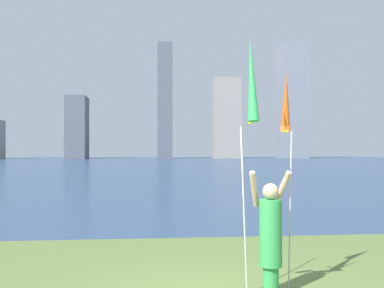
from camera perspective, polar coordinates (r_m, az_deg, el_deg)
ground at (r=57.24m, az=-4.52°, el=-2.85°), size 120.00×138.00×0.12m
person at (r=7.02m, az=9.69°, el=-10.84°), size 0.67×0.49×1.82m
kite_flag_left at (r=6.56m, az=7.36°, el=7.10°), size 0.16×0.97×3.69m
kite_flag_right at (r=7.40m, az=11.57°, el=4.53°), size 0.16×0.41×3.38m
skyline_tower_1 at (r=108.45m, az=-14.03°, el=1.98°), size 4.52×7.85×14.15m
skyline_tower_2 at (r=107.30m, az=-3.39°, el=5.26°), size 3.27×6.66×26.40m
skyline_tower_3 at (r=108.48m, az=4.32°, el=3.18°), size 6.14×4.34×18.78m
skyline_tower_4 at (r=112.50m, az=12.31°, el=5.17°), size 6.12×6.21×27.06m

